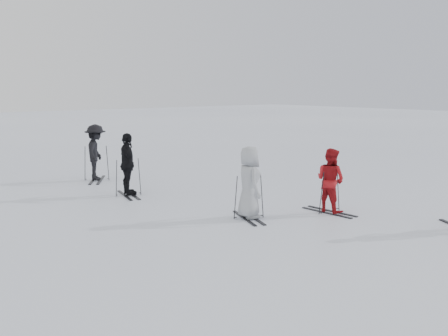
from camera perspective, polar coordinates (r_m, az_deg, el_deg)
name	(u,v)px	position (r m, az deg, el deg)	size (l,w,h in m)	color
ground	(246,208)	(14.05, 2.57, -4.54)	(120.00, 120.00, 0.00)	silver
skier_red	(330,181)	(13.62, 12.05, -1.49)	(0.83, 0.65, 1.71)	maroon
skier_grey	(249,183)	(12.74, 2.88, -1.75)	(0.90, 0.58, 1.84)	#A0A4A9
skier_uphill_left	(128,165)	(15.70, -10.95, 0.33)	(1.13, 0.47, 1.92)	black
skier_uphill_far	(96,153)	(18.50, -14.43, 1.67)	(1.29, 0.74, 2.00)	black
skis_red	(330,191)	(13.67, 12.02, -2.54)	(0.87, 1.65, 1.20)	black
skis_grey	(249,196)	(12.80, 2.87, -3.21)	(0.85, 1.61, 1.17)	black
skis_uphill_left	(128,177)	(15.76, -10.91, -0.98)	(0.86, 1.63, 1.19)	black
skis_uphill_far	(96,163)	(18.55, -14.39, 0.60)	(0.94, 1.78, 1.30)	black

